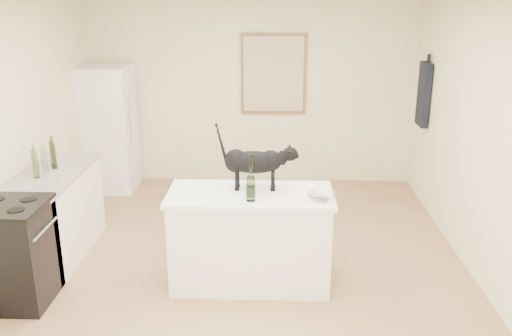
% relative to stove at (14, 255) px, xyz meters
% --- Properties ---
extents(floor, '(5.50, 5.50, 0.00)m').
position_rel_stove_xyz_m(floor, '(1.95, 0.60, -0.45)').
color(floor, '#A07B55').
rests_on(floor, ground).
extents(wall_back, '(4.50, 0.00, 4.50)m').
position_rel_stove_xyz_m(wall_back, '(1.95, 3.35, 0.85)').
color(wall_back, beige).
rests_on(wall_back, ground).
extents(wall_front, '(4.50, 0.00, 4.50)m').
position_rel_stove_xyz_m(wall_front, '(1.95, -2.15, 0.85)').
color(wall_front, beige).
rests_on(wall_front, ground).
extents(wall_right, '(0.00, 5.50, 5.50)m').
position_rel_stove_xyz_m(wall_right, '(4.20, 0.60, 0.85)').
color(wall_right, beige).
rests_on(wall_right, ground).
extents(island_base, '(1.44, 0.67, 0.86)m').
position_rel_stove_xyz_m(island_base, '(2.05, 0.40, -0.02)').
color(island_base, white).
rests_on(island_base, floor).
extents(island_top, '(1.50, 0.70, 0.04)m').
position_rel_stove_xyz_m(island_top, '(2.05, 0.40, 0.43)').
color(island_top, white).
rests_on(island_top, island_base).
extents(left_cabinets, '(0.60, 1.40, 0.86)m').
position_rel_stove_xyz_m(left_cabinets, '(0.00, 0.90, -0.02)').
color(left_cabinets, white).
rests_on(left_cabinets, floor).
extents(left_countertop, '(0.62, 1.44, 0.04)m').
position_rel_stove_xyz_m(left_countertop, '(0.00, 0.90, 0.43)').
color(left_countertop, gray).
rests_on(left_countertop, left_cabinets).
extents(stove, '(0.60, 0.60, 0.90)m').
position_rel_stove_xyz_m(stove, '(0.00, 0.00, 0.00)').
color(stove, black).
rests_on(stove, floor).
extents(fridge, '(0.68, 0.68, 1.70)m').
position_rel_stove_xyz_m(fridge, '(0.00, 2.95, 0.40)').
color(fridge, white).
rests_on(fridge, floor).
extents(artwork_frame, '(0.90, 0.03, 1.10)m').
position_rel_stove_xyz_m(artwork_frame, '(2.25, 3.32, 1.10)').
color(artwork_frame, brown).
rests_on(artwork_frame, wall_back).
extents(artwork_canvas, '(0.82, 0.00, 1.02)m').
position_rel_stove_xyz_m(artwork_canvas, '(2.25, 3.30, 1.10)').
color(artwork_canvas, beige).
rests_on(artwork_canvas, wall_back).
extents(hanging_garment, '(0.08, 0.34, 0.80)m').
position_rel_stove_xyz_m(hanging_garment, '(4.14, 2.65, 0.95)').
color(hanging_garment, black).
rests_on(hanging_garment, wall_right).
extents(black_cat, '(0.66, 0.20, 0.46)m').
position_rel_stove_xyz_m(black_cat, '(2.08, 0.51, 0.68)').
color(black_cat, black).
rests_on(black_cat, island_top).
extents(wine_bottle, '(0.10, 0.10, 0.37)m').
position_rel_stove_xyz_m(wine_bottle, '(2.06, 0.21, 0.63)').
color(wine_bottle, '#305D25').
rests_on(wine_bottle, island_top).
extents(glass_bowl, '(0.31, 0.31, 0.06)m').
position_rel_stove_xyz_m(glass_bowl, '(2.68, 0.25, 0.48)').
color(glass_bowl, silver).
rests_on(glass_bowl, island_top).
extents(fridge_paper, '(0.05, 0.12, 0.16)m').
position_rel_stove_xyz_m(fridge_paper, '(0.34, 3.00, 0.75)').
color(fridge_paper, silver).
rests_on(fridge_paper, fridge).
extents(counter_bottle_cluster, '(0.12, 0.44, 0.28)m').
position_rel_stove_xyz_m(counter_bottle_cluster, '(-0.02, 0.95, 0.58)').
color(counter_bottle_cluster, '#1C5420').
rests_on(counter_bottle_cluster, left_countertop).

